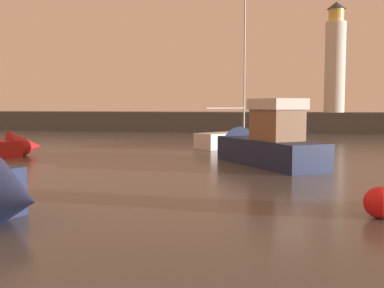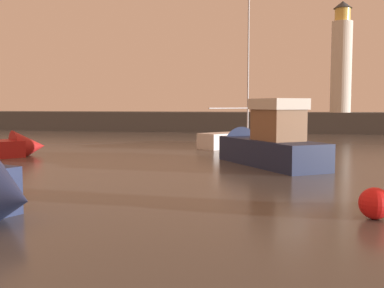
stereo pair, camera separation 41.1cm
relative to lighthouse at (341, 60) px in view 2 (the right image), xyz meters
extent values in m
plane|color=#4C4742|center=(-8.20, -26.08, -7.98)|extent=(220.00, 220.00, 0.00)
cube|color=#423F3D|center=(-8.20, 0.00, -6.86)|extent=(91.09, 6.12, 2.24)
cylinder|color=silver|center=(0.00, 0.00, -0.77)|extent=(2.24, 2.24, 9.94)
cylinder|color=#F2CC59|center=(0.00, 0.00, 4.89)|extent=(1.68, 1.68, 1.39)
cone|color=#33383D|center=(0.00, 0.00, 5.99)|extent=(2.02, 2.02, 0.80)
cube|color=#1E284C|center=(-6.60, -30.34, -7.32)|extent=(5.90, 7.11, 1.33)
cone|color=#1E284C|center=(-8.93, -26.96, -7.25)|extent=(3.03, 2.99, 2.24)
cube|color=#8C6647|center=(-6.25, -30.86, -5.89)|extent=(2.80, 2.97, 1.53)
cube|color=silver|center=(-6.25, -30.86, -4.85)|extent=(3.08, 3.27, 0.54)
cone|color=#B21E1E|center=(-21.27, -28.40, -7.44)|extent=(2.81, 2.80, 2.05)
cone|color=#1E284C|center=(-12.98, -43.85, -7.23)|extent=(2.81, 2.90, 2.30)
cube|color=white|center=(-9.10, -19.99, -7.43)|extent=(5.81, 6.55, 1.10)
cylinder|color=#B7B7BC|center=(-8.66, -19.45, -2.02)|extent=(0.12, 0.12, 9.72)
cylinder|color=#B7B7BC|center=(-9.88, -20.93, -5.14)|extent=(2.50, 3.03, 0.09)
sphere|color=red|center=(-3.45, -41.19, -7.55)|extent=(0.86, 0.86, 0.86)
camera|label=1|loc=(-6.25, -54.51, -4.89)|focal=43.90mm
camera|label=2|loc=(-5.84, -54.44, -4.89)|focal=43.90mm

